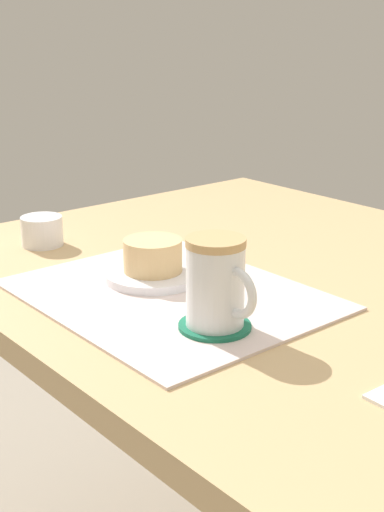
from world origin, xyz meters
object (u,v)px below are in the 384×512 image
object	(u,v)px
pastry	(153,255)
sugar_bowl	(42,231)
coffee_mug	(217,282)
dining_table	(294,326)
pastry_plate	(153,275)

from	to	relation	value
pastry	sugar_bowl	xyz separation A→B (m)	(-0.26, -0.04, -0.01)
coffee_mug	pastry	bearing A→B (deg)	166.02
dining_table	sugar_bowl	xyz separation A→B (m)	(-0.39, -0.21, 0.10)
pastry_plate	pastry	distance (m)	0.03
pastry_plate	pastry	size ratio (longest dim) A/B	1.68
dining_table	sugar_bowl	bearing A→B (deg)	-151.07
pastry_plate	dining_table	bearing A→B (deg)	54.58
pastry_plate	sugar_bowl	size ratio (longest dim) A/B	2.06
pastry	dining_table	bearing A→B (deg)	54.58
pastry	sugar_bowl	size ratio (longest dim) A/B	1.23
dining_table	coffee_mug	xyz separation A→B (m)	(0.07, -0.22, 0.14)
dining_table	pastry	xyz separation A→B (m)	(-0.12, -0.17, 0.12)
pastry_plate	sugar_bowl	bearing A→B (deg)	-171.61
dining_table	coffee_mug	distance (m)	0.27
dining_table	coffee_mug	bearing A→B (deg)	-72.89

